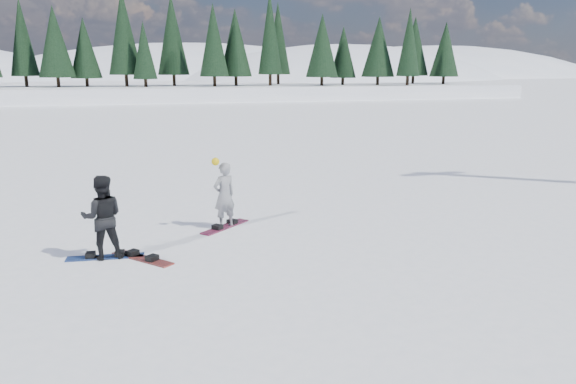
% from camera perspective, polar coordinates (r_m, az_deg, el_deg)
% --- Properties ---
extents(ground, '(420.00, 420.00, 0.00)m').
position_cam_1_polar(ground, '(11.70, -13.96, -6.41)').
color(ground, white).
rests_on(ground, ground).
extents(alpine_backdrop, '(412.50, 227.00, 53.20)m').
position_cam_1_polar(alpine_backdrop, '(201.37, -18.40, 6.99)').
color(alpine_backdrop, white).
rests_on(alpine_backdrop, ground).
extents(snowboarder_woman, '(0.68, 0.58, 1.71)m').
position_cam_1_polar(snowboarder_woman, '(13.25, -6.51, -0.29)').
color(snowboarder_woman, gray).
rests_on(snowboarder_woman, ground).
extents(snowboarder_man, '(0.83, 0.65, 1.68)m').
position_cam_1_polar(snowboarder_man, '(11.64, -18.34, -2.45)').
color(snowboarder_man, black).
rests_on(snowboarder_man, ground).
extents(snowboard_woman, '(1.29, 1.22, 0.03)m').
position_cam_1_polar(snowboard_woman, '(13.45, -6.41, -3.53)').
color(snowboard_woman, '#942048').
rests_on(snowboard_woman, ground).
extents(snowboard_man, '(1.52, 0.40, 0.03)m').
position_cam_1_polar(snowboard_man, '(11.88, -18.06, -6.30)').
color(snowboard_man, '#1B3F95').
rests_on(snowboard_man, ground).
extents(snowboard_loose_b, '(1.20, 1.31, 0.03)m').
position_cam_1_polar(snowboard_loose_b, '(11.60, -14.58, -6.54)').
color(snowboard_loose_b, maroon).
rests_on(snowboard_loose_b, ground).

